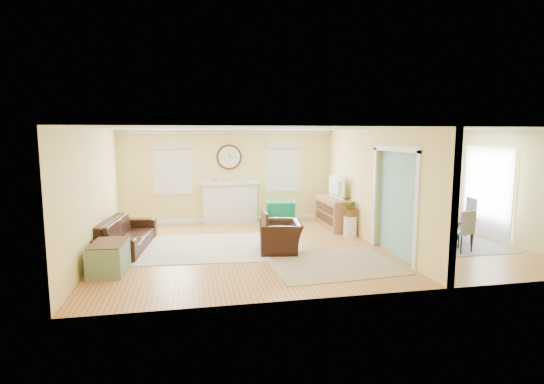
% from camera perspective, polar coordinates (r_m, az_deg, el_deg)
% --- Properties ---
extents(floor, '(9.00, 9.00, 0.00)m').
position_cam_1_polar(floor, '(9.63, 5.06, -7.21)').
color(floor, '#A2602B').
rests_on(floor, ground).
extents(wall_back, '(9.00, 0.02, 2.60)m').
position_cam_1_polar(wall_back, '(12.27, 1.23, 2.23)').
color(wall_back, '#E9CF71').
rests_on(wall_back, ground).
extents(wall_front, '(9.00, 0.02, 2.60)m').
position_cam_1_polar(wall_front, '(6.59, 12.49, -2.76)').
color(wall_front, '#E9CF71').
rests_on(wall_front, ground).
extents(wall_left, '(0.02, 6.00, 2.60)m').
position_cam_1_polar(wall_left, '(9.20, -22.85, -0.23)').
color(wall_left, '#E9CF71').
rests_on(wall_left, ground).
extents(wall_right, '(0.02, 6.00, 2.60)m').
position_cam_1_polar(wall_right, '(11.48, 27.26, 0.99)').
color(wall_right, '#E9CF71').
rests_on(wall_right, ground).
extents(ceiling, '(9.00, 6.00, 0.02)m').
position_cam_1_polar(ceiling, '(9.31, 5.25, 8.46)').
color(ceiling, white).
rests_on(ceiling, wall_back).
extents(partition, '(0.17, 6.00, 2.60)m').
position_cam_1_polar(partition, '(10.16, 12.93, 1.20)').
color(partition, '#E9CF71').
rests_on(partition, ground).
extents(fireplace, '(1.70, 0.30, 1.17)m').
position_cam_1_polar(fireplace, '(12.01, -5.67, -1.31)').
color(fireplace, white).
rests_on(fireplace, ground).
extents(wall_clock, '(0.70, 0.07, 0.70)m').
position_cam_1_polar(wall_clock, '(11.96, -5.79, 4.69)').
color(wall_clock, '#412113').
rests_on(wall_clock, wall_back).
extents(window_left, '(1.05, 0.13, 1.42)m').
position_cam_1_polar(window_left, '(11.92, -13.22, 3.59)').
color(window_left, white).
rests_on(window_left, wall_back).
extents(window_right, '(1.05, 0.13, 1.42)m').
position_cam_1_polar(window_right, '(12.21, 1.51, 3.89)').
color(window_right, white).
rests_on(window_right, wall_back).
extents(french_doors, '(0.06, 1.70, 2.20)m').
position_cam_1_polar(french_doors, '(11.47, 27.02, -0.01)').
color(french_doors, white).
rests_on(french_doors, ground).
extents(pendant, '(0.30, 0.30, 0.55)m').
position_cam_1_polar(pendant, '(10.55, 21.13, 5.72)').
color(pendant, gold).
rests_on(pendant, ceiling).
extents(rug_cream, '(3.00, 2.65, 0.02)m').
position_cam_1_polar(rug_cream, '(9.56, -9.46, -7.35)').
color(rug_cream, beige).
rests_on(rug_cream, floor).
extents(rug_jute, '(2.52, 2.12, 0.01)m').
position_cam_1_polar(rug_jute, '(8.36, 8.07, -9.53)').
color(rug_jute, tan).
rests_on(rug_jute, floor).
extents(rug_grey, '(2.31, 2.89, 0.01)m').
position_cam_1_polar(rug_grey, '(10.88, 21.07, -5.93)').
color(rug_grey, gray).
rests_on(rug_grey, floor).
extents(sofa, '(1.14, 2.36, 0.66)m').
position_cam_1_polar(sofa, '(9.81, -19.01, -5.33)').
color(sofa, black).
rests_on(sofa, floor).
extents(eames_chair, '(1.00, 1.10, 0.65)m').
position_cam_1_polar(eames_chair, '(9.08, 1.17, -5.99)').
color(eames_chair, black).
rests_on(eames_chair, floor).
extents(green_chair, '(0.90, 0.92, 0.71)m').
position_cam_1_polar(green_chair, '(11.63, 1.19, -2.78)').
color(green_chair, '#158251').
rests_on(green_chair, floor).
extents(trunk, '(0.64, 1.00, 0.56)m').
position_cam_1_polar(trunk, '(8.28, -21.08, -8.21)').
color(trunk, gray).
rests_on(trunk, floor).
extents(credenza, '(0.54, 1.59, 0.80)m').
position_cam_1_polar(credenza, '(11.50, 8.29, -2.75)').
color(credenza, '#A0734C').
rests_on(credenza, floor).
extents(tv, '(0.19, 0.99, 0.56)m').
position_cam_1_polar(tv, '(11.39, 8.27, 0.62)').
color(tv, black).
rests_on(tv, credenza).
extents(garden_stool, '(0.33, 0.33, 0.48)m').
position_cam_1_polar(garden_stool, '(10.63, 10.47, -4.56)').
color(garden_stool, white).
rests_on(garden_stool, floor).
extents(potted_plant, '(0.43, 0.38, 0.46)m').
position_cam_1_polar(potted_plant, '(10.54, 10.53, -2.05)').
color(potted_plant, '#337F33').
rests_on(potted_plant, garden_stool).
extents(dining_table, '(1.28, 1.81, 0.58)m').
position_cam_1_polar(dining_table, '(10.81, 21.14, -4.47)').
color(dining_table, '#412113').
rests_on(dining_table, floor).
extents(dining_chair_n, '(0.51, 0.51, 0.99)m').
position_cam_1_polar(dining_chair_n, '(11.64, 18.79, -2.05)').
color(dining_chair_n, gray).
rests_on(dining_chair_n, floor).
extents(dining_chair_s, '(0.50, 0.50, 0.91)m').
position_cam_1_polar(dining_chair_s, '(9.86, 24.05, -4.33)').
color(dining_chair_s, gray).
rests_on(dining_chair_s, floor).
extents(dining_chair_w, '(0.53, 0.53, 1.04)m').
position_cam_1_polar(dining_chair_w, '(10.48, 17.84, -2.87)').
color(dining_chair_w, white).
rests_on(dining_chair_w, floor).
extents(dining_chair_e, '(0.51, 0.51, 0.99)m').
position_cam_1_polar(dining_chair_e, '(11.08, 24.30, -2.80)').
color(dining_chair_e, gray).
rests_on(dining_chair_e, floor).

